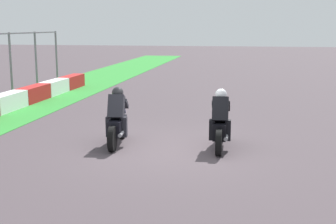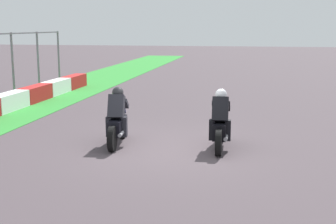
# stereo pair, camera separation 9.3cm
# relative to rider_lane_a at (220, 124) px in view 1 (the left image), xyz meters

# --- Properties ---
(ground_plane) EXTENTS (120.00, 120.00, 0.00)m
(ground_plane) POSITION_rel_rider_lane_a_xyz_m (-0.26, 1.28, -0.62)
(ground_plane) COLOR #4C4146
(rider_lane_a) EXTENTS (2.04, 0.54, 1.51)m
(rider_lane_a) POSITION_rel_rider_lane_a_xyz_m (0.00, 0.00, 0.00)
(rider_lane_a) COLOR black
(rider_lane_a) RESTS_ON ground_plane
(rider_lane_b) EXTENTS (2.04, 0.56, 1.51)m
(rider_lane_b) POSITION_rel_rider_lane_a_xyz_m (-0.09, 2.67, 0.00)
(rider_lane_b) COLOR black
(rider_lane_b) RESTS_ON ground_plane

